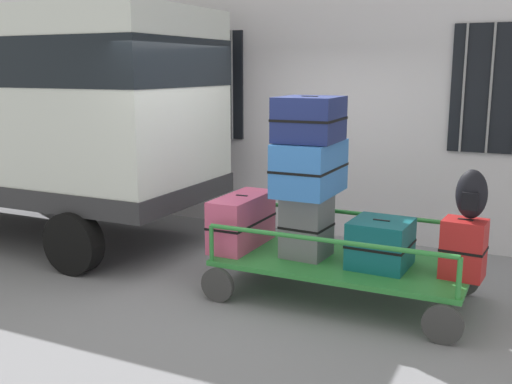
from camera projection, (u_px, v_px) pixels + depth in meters
ground_plane at (257, 280)px, 6.48m from camera, size 40.00×40.00×0.00m
building_wall at (329, 48)px, 7.92m from camera, size 12.00×0.37×5.00m
van at (26, 103)px, 7.89m from camera, size 5.04×2.14×2.93m
luggage_cart at (342, 266)px, 5.90m from camera, size 2.46×1.28×0.39m
cart_railing at (343, 230)px, 5.83m from camera, size 2.36×1.15×0.37m
suitcase_left_bottom at (242, 221)px, 6.33m from camera, size 0.38×0.93×0.55m
suitcase_midleft_bottom at (307, 226)px, 5.97m from camera, size 0.46×0.46×0.63m
suitcase_midleft_middle at (310, 168)px, 5.90m from camera, size 0.54×0.85×0.52m
suitcase_midleft_top at (309, 119)px, 5.78m from camera, size 0.60×0.68×0.44m
suitcase_center_bottom at (381, 243)px, 5.68m from camera, size 0.57×0.59×0.45m
suitcase_midright_bottom at (463, 249)px, 5.36m from camera, size 0.40×0.34×0.54m
backpack at (471, 195)px, 5.27m from camera, size 0.27×0.22×0.44m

